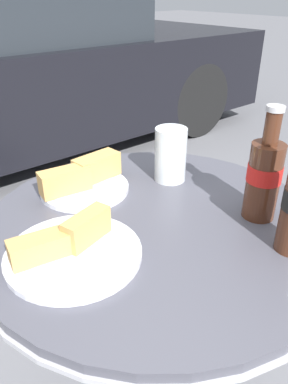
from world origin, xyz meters
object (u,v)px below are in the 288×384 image
at_px(drinking_glass, 170,157).
at_px(parked_car, 12,68).
at_px(lunch_plate_near, 70,248).
at_px(lunch_plate_far, 84,180).
at_px(bistro_table, 154,282).
at_px(cola_bottle_left, 264,176).

height_order(drinking_glass, parked_car, parked_car).
relative_size(lunch_plate_near, lunch_plate_far, 1.13).
height_order(bistro_table, cola_bottle_left, cola_bottle_left).
xyz_separation_m(lunch_plate_far, parked_car, (0.69, 2.15, -0.13)).
bearing_deg(drinking_glass, bistro_table, -142.50).
height_order(lunch_plate_near, lunch_plate_far, lunch_plate_far).
height_order(cola_bottle_left, drinking_glass, cola_bottle_left).
relative_size(bistro_table, lunch_plate_near, 2.97).
bearing_deg(parked_car, lunch_plate_near, -109.81).
bearing_deg(cola_bottle_left, drinking_glass, 96.04).
bearing_deg(lunch_plate_far, lunch_plate_near, -127.47).
relative_size(drinking_glass, lunch_plate_near, 0.54).
height_order(drinking_glass, lunch_plate_far, drinking_glass).
distance_m(cola_bottle_left, parked_car, 2.54).
bearing_deg(lunch_plate_far, cola_bottle_left, -56.56).
relative_size(cola_bottle_left, lunch_plate_far, 1.09).
relative_size(bistro_table, cola_bottle_left, 3.08).
bearing_deg(parked_car, cola_bottle_left, -100.65).
height_order(bistro_table, parked_car, parked_car).
bearing_deg(lunch_plate_far, parked_car, 72.15).
relative_size(drinking_glass, lunch_plate_far, 0.61).
bearing_deg(drinking_glass, parked_car, 77.56).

